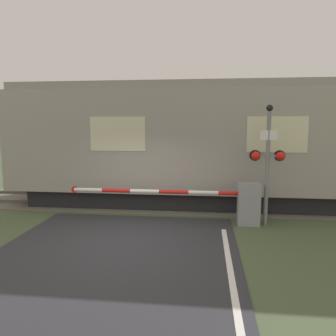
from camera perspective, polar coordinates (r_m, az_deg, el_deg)
The scene contains 5 objects.
ground_plane at distance 8.19m, azimuth -7.53°, elevation -12.27°, with size 80.00×80.00×0.00m, color #475638.
track_bed at distance 11.81m, azimuth -2.93°, elevation -5.85°, with size 36.00×3.20×0.13m.
train at distance 11.53m, azimuth 16.93°, elevation 3.94°, with size 17.33×2.92×4.11m.
crossing_barrier at distance 9.33m, azimuth 11.33°, elevation -5.78°, with size 5.41×0.44×1.18m.
signal_post at distance 9.30m, azimuth 16.97°, elevation 1.70°, with size 0.96×0.26×3.30m.
Camera 1 is at (1.93, -7.46, 2.78)m, focal length 35.00 mm.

